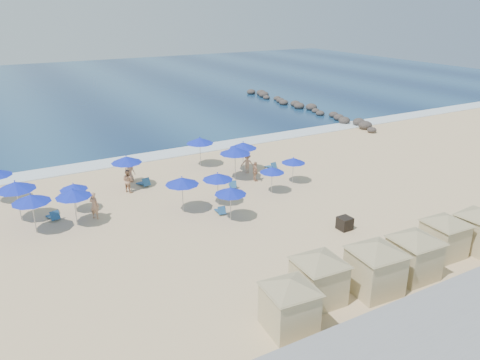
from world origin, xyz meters
name	(u,v)px	position (x,y,z in m)	size (l,w,h in m)	color
ground	(233,223)	(0.00, 0.00, 0.00)	(160.00, 160.00, 0.00)	#DCBB8B
ocean	(67,90)	(0.00, 55.00, 0.03)	(160.00, 80.00, 0.06)	#0E284E
surf_line	(150,157)	(0.00, 15.50, 0.04)	(160.00, 2.50, 0.08)	white
seawall	(401,342)	(0.00, -13.50, 0.65)	(160.00, 6.10, 1.22)	gray
rock_jetty	(303,107)	(24.01, 24.90, 0.36)	(2.56, 26.66, 0.96)	#2D2725
trash_bin	(345,223)	(5.50, -4.04, 0.39)	(0.78, 0.78, 0.78)	black
cabana_0	(290,298)	(-2.82, -9.99, 1.53)	(4.23, 4.23, 2.66)	#C5B386
cabana_1	(319,271)	(-0.51, -9.01, 1.58)	(4.38, 4.38, 2.75)	#C5B386
cabana_2	(376,260)	(2.27, -9.71, 1.66)	(4.62, 4.62, 2.91)	#C5B386
cabana_3	(415,248)	(4.91, -9.70, 1.59)	(4.42, 4.42, 2.78)	#C5B386
cabana_4	(445,230)	(8.04, -9.04, 1.51)	(4.19, 4.19, 2.63)	#C5B386
cabana_5	(479,223)	(10.25, -9.50, 1.56)	(4.33, 4.33, 2.73)	#C5B386
umbrella_0	(15,186)	(-11.49, 6.98, 2.37)	(2.40, 2.40, 2.73)	#A5A8AD
umbrella_1	(31,199)	(-10.89, 4.72, 2.22)	(2.25, 2.25, 2.56)	#A5A8AD
umbrella_3	(73,193)	(-8.55, 4.55, 2.14)	(2.17, 2.17, 2.47)	#A5A8AD
umbrella_4	(126,160)	(-3.90, 9.11, 2.23)	(2.26, 2.26, 2.57)	#A5A8AD
umbrella_5	(182,181)	(-2.04, 3.15, 2.18)	(2.21, 2.21, 2.51)	#A5A8AD
umbrella_6	(230,191)	(0.09, 0.50, 2.00)	(2.02, 2.02, 2.30)	#A5A8AD
umbrella_7	(235,150)	(3.88, 6.77, 2.37)	(2.40, 2.40, 2.73)	#A5A8AD
umbrella_8	(218,176)	(0.51, 3.10, 2.04)	(2.07, 2.07, 2.35)	#A5A8AD
umbrella_9	(200,141)	(2.88, 11.01, 2.24)	(2.27, 2.27, 2.58)	#A5A8AD
umbrella_10	(243,145)	(5.37, 8.13, 2.21)	(2.24, 2.24, 2.55)	#A5A8AD
umbrella_11	(293,160)	(7.37, 3.98, 1.80)	(1.83, 1.83, 2.08)	#A5A8AD
umbrella_12	(272,170)	(4.85, 3.06, 1.77)	(1.79, 1.79, 2.04)	#A5A8AD
umbrella_13	(73,187)	(-8.17, 6.63, 1.78)	(1.80, 1.80, 2.05)	#A5A8AD
beach_chair_1	(54,216)	(-9.68, 6.15, 0.24)	(0.78, 1.33, 0.69)	#245586
beach_chair_2	(144,183)	(-2.75, 8.96, 0.25)	(0.82, 1.38, 0.71)	#245586
beach_chair_3	(221,210)	(-0.02, 1.70, 0.21)	(0.69, 1.19, 0.62)	#245586
beach_chair_4	(233,185)	(2.89, 5.38, 0.22)	(0.96, 1.29, 0.65)	#245586
beach_chair_5	(272,166)	(7.75, 7.50, 0.22)	(0.62, 1.19, 0.63)	#245586
beachgoer_0	(94,205)	(-7.31, 5.01, 0.89)	(0.65, 0.43, 1.78)	tan
beachgoer_1	(128,181)	(-4.12, 8.39, 0.85)	(0.83, 0.64, 1.70)	tan
beachgoer_2	(255,171)	(5.07, 5.71, 0.78)	(0.92, 0.38, 1.57)	tan
beachgoer_3	(247,163)	(5.49, 7.68, 0.81)	(1.04, 0.60, 1.62)	tan
beachgoer_4	(129,170)	(-3.39, 10.39, 0.90)	(0.88, 0.57, 1.80)	tan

